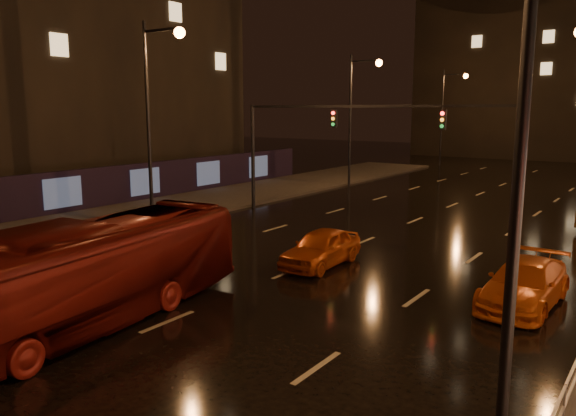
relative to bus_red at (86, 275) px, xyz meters
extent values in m
plane|color=black|center=(1.50, 17.49, -1.48)|extent=(140.00, 140.00, 0.00)
cube|color=#38332D|center=(-12.00, 12.49, -1.41)|extent=(7.00, 70.00, 0.15)
cube|color=black|center=(-15.70, 9.49, -0.23)|extent=(0.30, 46.00, 2.50)
cylinder|color=black|center=(-8.10, 17.49, 1.62)|extent=(0.22, 0.22, 6.20)
cube|color=black|center=(-0.50, 17.49, 4.62)|extent=(15.20, 0.14, 0.14)
cube|color=black|center=(-2.50, 17.49, 3.97)|extent=(0.32, 0.18, 0.95)
cube|color=black|center=(3.50, 17.49, 3.97)|extent=(0.32, 0.18, 0.95)
sphere|color=#FF1E19|center=(-2.50, 17.37, 4.27)|extent=(0.18, 0.18, 0.18)
cylinder|color=black|center=(11.10, -0.51, 3.52)|extent=(0.18, 0.18, 10.00)
imported|color=#64120E|center=(0.00, 0.00, 0.00)|extent=(3.66, 10.84, 2.96)
imported|color=#C94E12|center=(2.00, 8.95, -0.77)|extent=(1.78, 4.20, 1.42)
imported|color=#D05713|center=(9.45, 8.74, -0.80)|extent=(2.11, 4.79, 1.37)
camera|label=1|loc=(12.96, -8.91, 4.46)|focal=35.00mm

